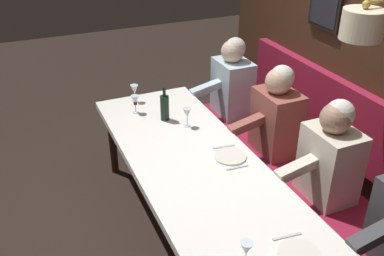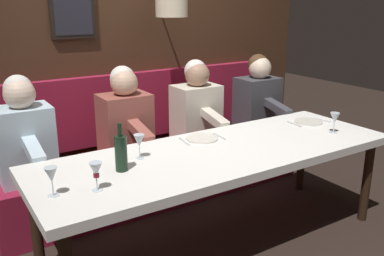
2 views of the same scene
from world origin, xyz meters
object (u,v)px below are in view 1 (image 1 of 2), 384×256
Objects in this scene: dining_table at (197,171)px; diner_far at (232,80)px; wine_glass_0 at (187,114)px; wine_glass_1 at (246,249)px; wine_glass_2 at (134,90)px; diner_near at (331,154)px; wine_bottle at (165,107)px; wine_glass_3 at (135,101)px; diner_middle at (276,113)px.

dining_table is 1.44m from diner_far.
wine_glass_0 is 1.56m from wine_glass_1.
wine_glass_0 is at bearing -67.62° from wine_glass_2.
diner_near is at bearing -51.74° from wine_glass_0.
wine_glass_1 is at bearing -96.14° from wine_bottle.
diner_near is at bearing -52.21° from wine_bottle.
wine_glass_1 is at bearing -89.81° from wine_glass_3.
wine_glass_1 is (-1.04, -1.31, 0.04)m from diner_middle.
wine_glass_2 is (0.05, 2.16, 0.00)m from wine_glass_1.
wine_bottle is (-0.86, 0.40, 0.04)m from diner_middle.
wine_bottle is at bearing 127.79° from diner_near.
wine_glass_2 is at bearing 74.83° from wine_glass_3.
wine_bottle is at bearing 88.01° from dining_table.
dining_table is at bearing -128.12° from diner_far.
wine_glass_0 is at bearing -54.68° from wine_bottle.
diner_middle is 4.82× the size of wine_glass_3.
wine_glass_2 is at bearing 176.62° from diner_far.
diner_far is at bearing 8.86° from wine_glass_3.
diner_middle is (0.88, 0.33, 0.14)m from dining_table.
diner_far is at bearing 38.29° from wine_glass_0.
dining_table is 0.95m from diner_middle.
diner_far reaches higher than wine_glass_0.
diner_far is 4.82× the size of wine_glass_3.
diner_middle is 2.64× the size of wine_bottle.
wine_glass_1 is 2.16m from wine_glass_2.
wine_bottle reaches higher than wine_glass_2.
wine_glass_3 is (-0.32, 0.41, -0.00)m from wine_glass_0.
wine_glass_1 is 1.00× the size of wine_glass_3.
wine_glass_2 is at bearing 106.23° from wine_bottle.
wine_bottle reaches higher than wine_glass_0.
dining_table is at bearing -84.91° from wine_glass_2.
diner_middle is 0.79m from diner_far.
diner_near is 4.82× the size of wine_glass_1.
diner_near reaches higher than wine_glass_3.
dining_table is 8.73× the size of wine_bottle.
wine_glass_1 is at bearing -99.21° from dining_table.
diner_near is 1.84m from wine_glass_2.
diner_middle is 4.82× the size of wine_glass_0.
dining_table is at bearing -80.23° from wine_glass_3.
diner_middle is 1.31m from wine_glass_2.
dining_table is 15.97× the size of wine_glass_1.
wine_glass_0 and wine_glass_2 have the same top height.
diner_middle is 4.82× the size of wine_glass_2.
diner_middle reaches higher than wine_glass_0.
wine_glass_0 is at bearing -141.71° from diner_far.
diner_middle and diner_far have the same top height.
diner_middle is at bearing -16.87° from wine_glass_0.
dining_table is 3.31× the size of diner_middle.
wine_glass_1 is at bearing -116.32° from diner_far.
diner_middle is at bearing -90.00° from diner_far.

